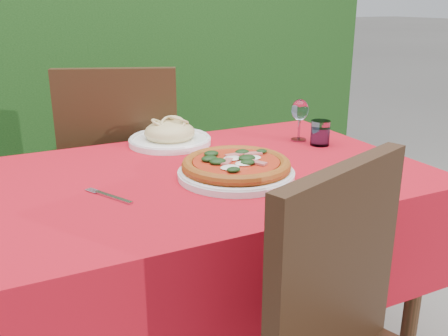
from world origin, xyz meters
name	(u,v)px	position (x,y,z in m)	size (l,w,h in m)	color
hedge	(93,61)	(0.00, 1.55, 0.92)	(3.20, 0.55, 1.78)	black
dining_table	(211,217)	(0.00, 0.00, 0.60)	(1.26, 0.86, 0.75)	#442616
chair_far	(124,170)	(-0.10, 0.63, 0.57)	(0.59, 0.59, 1.00)	black
pizza_plate	(236,168)	(0.04, -0.09, 0.78)	(0.40, 0.40, 0.06)	white
pasta_plate	(170,136)	(-0.01, 0.33, 0.78)	(0.29, 0.29, 0.08)	white
water_glass	(320,134)	(0.46, 0.08, 0.79)	(0.07, 0.07, 0.09)	silver
wine_glass	(300,112)	(0.43, 0.17, 0.85)	(0.06, 0.06, 0.15)	silver
fork	(113,197)	(-0.32, -0.09, 0.75)	(0.02, 0.18, 0.00)	#B5B5BC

